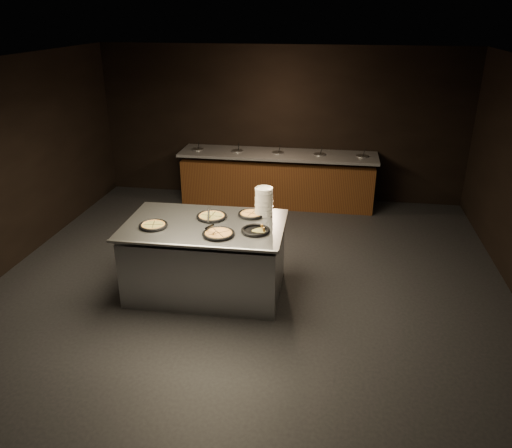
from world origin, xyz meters
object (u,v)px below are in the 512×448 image
object	(u,v)px
pan_veggie_whole	(153,225)
plate_stack	(264,202)
serving_counter	(206,259)
pan_cheese_whole	(212,216)

from	to	relation	value
pan_veggie_whole	plate_stack	bearing A→B (deg)	24.79
serving_counter	plate_stack	size ratio (longest dim) A/B	5.47
serving_counter	pan_cheese_whole	xyz separation A→B (m)	(0.05, 0.20, 0.53)
plate_stack	pan_veggie_whole	distance (m)	1.45
serving_counter	pan_cheese_whole	world-z (taller)	pan_cheese_whole
serving_counter	pan_veggie_whole	size ratio (longest dim) A/B	5.68
serving_counter	pan_veggie_whole	distance (m)	0.83
plate_stack	pan_veggie_whole	xyz separation A→B (m)	(-1.31, -0.60, -0.17)
serving_counter	pan_cheese_whole	bearing A→B (deg)	76.30
plate_stack	pan_veggie_whole	world-z (taller)	plate_stack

